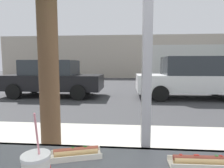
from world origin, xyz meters
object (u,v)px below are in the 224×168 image
object	(u,v)px
hotdog_tray_far	(76,153)
parked_car_white	(191,78)
hotdog_tray_near	(200,161)
parked_car_black	(53,78)
box_truck	(199,64)

from	to	relation	value
hotdog_tray_far	parked_car_white	bearing A→B (deg)	68.16
hotdog_tray_near	hotdog_tray_far	world-z (taller)	same
hotdog_tray_far	parked_car_white	world-z (taller)	parked_car_white
hotdog_tray_far	parked_car_black	xyz separation A→B (m)	(-3.16, 7.43, -0.18)
hotdog_tray_near	parked_car_black	size ratio (longest dim) A/B	0.06
hotdog_tray_far	parked_car_black	size ratio (longest dim) A/B	0.06
parked_car_black	box_truck	size ratio (longest dim) A/B	0.61
parked_car_black	parked_car_white	size ratio (longest dim) A/B	0.96
hotdog_tray_near	box_truck	size ratio (longest dim) A/B	0.04
parked_car_white	box_truck	world-z (taller)	box_truck
hotdog_tray_far	box_truck	bearing A→B (deg)	67.82
parked_car_black	box_truck	bearing A→B (deg)	31.67
hotdog_tray_far	parked_car_white	size ratio (longest dim) A/B	0.06
hotdog_tray_far	parked_car_white	distance (m)	8.01
parked_car_white	hotdog_tray_far	bearing A→B (deg)	-111.84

